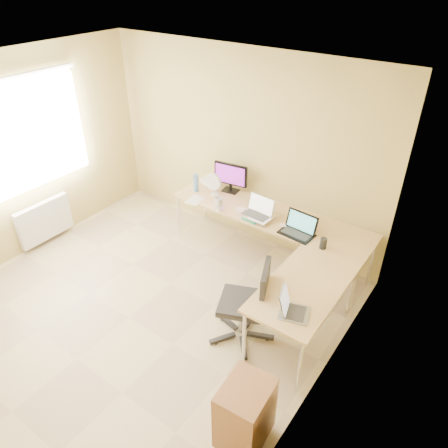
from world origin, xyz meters
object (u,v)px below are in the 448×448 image
Objects in this scene: cabinet at (245,413)px; mug at (219,201)px; laptop_black at (297,225)px; office_chair at (242,301)px; water_bottle at (196,183)px; desk_fan at (215,185)px; desk_main at (268,237)px; laptop_return at (295,305)px; monitor at (231,178)px; keyboard at (251,212)px; desk_return at (300,313)px; laptop_center at (257,208)px.

mug is at bearing 126.38° from cabinet.
office_chair is (-0.03, -1.09, -0.36)m from laptop_black.
laptop_black is 1.62m from water_bottle.
desk_main is at bearing -5.24° from desk_fan.
mug is at bearing 38.14° from laptop_return.
keyboard is (0.53, -0.32, -0.20)m from monitor.
desk_return is (0.98, -1.00, 0.00)m from desk_main.
laptop_center is (-1.04, 0.78, 0.54)m from desk_return.
laptop_black is (0.55, -0.00, -0.05)m from laptop_center.
laptop_return is 0.51× the size of cabinet.
desk_return is 3.41× the size of laptop_center.
laptop_black is 0.64× the size of cabinet.
laptop_center reaches higher than cabinet.
desk_return is 3.51× the size of keyboard.
laptop_center is at bearing 143.16° from desk_return.
desk_main is at bearing 16.88° from keyboard.
laptop_return is 1.00m from cabinet.
laptop_return is (1.73, -1.19, 0.05)m from mug.
monitor is 1.20× the size of laptop_black.
office_chair reaches higher than mug.
laptop_black reaches higher than mug.
cabinet is (1.87, -2.47, -0.57)m from monitor.
office_chair is at bearing -73.22° from keyboard.
desk_fan reaches higher than laptop_black.
mug is at bearing -176.56° from laptop_black.
desk_fan is at bearing 126.86° from cabinet.
keyboard is at bearing -150.81° from desk_main.
monitor is 1.89× the size of water_bottle.
desk_fan is (-0.20, 0.20, 0.10)m from mug.
desk_fan is at bearing 16.57° from water_bottle.
mug is at bearing -178.25° from laptop_center.
desk_main is 1.40m from office_chair.
mug reaches higher than cabinet.
desk_return is at bearing -42.48° from monitor.
desk_main is 6.96× the size of laptop_center.
desk_main is 2.71× the size of office_chair.
laptop_return is (1.93, -1.38, -0.04)m from desk_fan.
cabinet is at bearing -60.43° from monitor.
laptop_center is 1.07m from water_bottle.
desk_fan reaches higher than keyboard.
desk_return is 2.35m from water_bottle.
laptop_black is at bearing -5.09° from water_bottle.
office_chair is at bearing -148.35° from desk_return.
desk_return is 1.52m from keyboard.
laptop_center reaches higher than keyboard.
cabinet is (0.15, -1.27, -0.01)m from desk_return.
mug is (-0.45, -0.08, 0.05)m from keyboard.
monitor reaches higher than cabinet.
cabinet is at bearing -77.66° from office_chair.
water_bottle is 2.56m from laptop_return.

